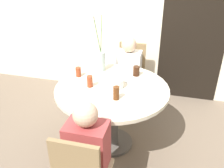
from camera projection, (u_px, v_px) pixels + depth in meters
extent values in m
plane|color=#6B5B4C|center=(112.00, 143.00, 3.05)|extent=(16.00, 16.00, 0.00)
cube|color=beige|center=(136.00, 11.00, 3.59)|extent=(8.00, 0.05, 2.60)
cube|color=black|center=(193.00, 34.00, 3.51)|extent=(0.90, 0.01, 2.05)
cylinder|color=beige|center=(112.00, 89.00, 2.69)|extent=(1.23, 1.23, 0.04)
cylinder|color=#4C4742|center=(112.00, 117.00, 2.86)|extent=(0.15, 0.15, 0.71)
cylinder|color=#4C4742|center=(112.00, 142.00, 3.04)|extent=(0.49, 0.49, 0.03)
cube|color=tan|center=(129.00, 79.00, 3.59)|extent=(0.41, 0.41, 0.04)
cube|color=olive|center=(132.00, 58.00, 3.62)|extent=(0.38, 0.05, 0.46)
cylinder|color=olive|center=(114.00, 97.00, 3.60)|extent=(0.03, 0.03, 0.42)
cylinder|color=olive|center=(138.00, 100.00, 3.51)|extent=(0.03, 0.03, 0.42)
cylinder|color=olive|center=(120.00, 86.00, 3.88)|extent=(0.03, 0.03, 0.42)
cylinder|color=olive|center=(142.00, 89.00, 3.80)|extent=(0.03, 0.03, 0.42)
cube|color=olive|center=(76.00, 168.00, 1.80)|extent=(0.38, 0.04, 0.46)
cylinder|color=white|center=(113.00, 83.00, 2.66)|extent=(0.23, 0.23, 0.10)
cylinder|color=#E54C4C|center=(113.00, 77.00, 2.63)|extent=(0.01, 0.01, 0.04)
cylinder|color=#9EB2AD|center=(101.00, 61.00, 2.99)|extent=(0.10, 0.10, 0.24)
cylinder|color=#4C7538|center=(101.00, 33.00, 2.89)|extent=(0.02, 0.13, 0.44)
cone|color=beige|center=(102.00, 12.00, 2.83)|extent=(0.04, 0.04, 0.05)
cylinder|color=#4C7538|center=(97.00, 35.00, 2.87)|extent=(0.09, 0.04, 0.40)
cone|color=beige|center=(94.00, 17.00, 2.80)|extent=(0.05, 0.05, 0.06)
cylinder|color=#4C7538|center=(97.00, 34.00, 2.80)|extent=(0.06, 0.08, 0.47)
cone|color=beige|center=(93.00, 13.00, 2.66)|extent=(0.05, 0.05, 0.05)
cylinder|color=silver|center=(127.00, 79.00, 2.84)|extent=(0.17, 0.17, 0.01)
cylinder|color=maroon|center=(78.00, 72.00, 2.88)|extent=(0.06, 0.06, 0.11)
cylinder|color=maroon|center=(90.00, 81.00, 2.66)|extent=(0.06, 0.06, 0.13)
cylinder|color=#51280F|center=(116.00, 93.00, 2.43)|extent=(0.06, 0.06, 0.14)
cylinder|color=#33190C|center=(136.00, 71.00, 2.90)|extent=(0.08, 0.08, 0.11)
cube|color=#383333|center=(127.00, 94.00, 3.62)|extent=(0.31, 0.24, 0.46)
cube|color=white|center=(128.00, 66.00, 3.41)|extent=(0.34, 0.24, 0.42)
sphere|color=#D1A889|center=(129.00, 45.00, 3.26)|extent=(0.20, 0.20, 0.20)
cube|color=#993838|center=(88.00, 146.00, 2.04)|extent=(0.34, 0.24, 0.42)
sphere|color=#D1A889|center=(86.00, 114.00, 1.89)|extent=(0.20, 0.20, 0.20)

